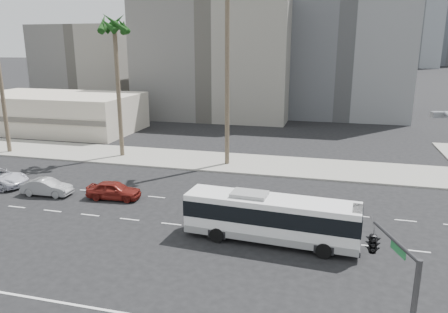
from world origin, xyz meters
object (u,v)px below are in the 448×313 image
(city_bus, at_px, (271,217))
(car_b, at_px, (47,187))
(car_a, at_px, (114,190))
(palm_mid, at_px, (114,29))
(traffic_signal, at_px, (377,247))

(city_bus, height_order, car_b, city_bus)
(car_a, xyz_separation_m, palm_mid, (-5.53, 11.80, 12.25))
(car_b, relative_size, palm_mid, 0.27)
(car_b, xyz_separation_m, palm_mid, (-0.03, 12.35, 12.30))
(car_a, relative_size, traffic_signal, 0.76)
(city_bus, xyz_separation_m, palm_mid, (-18.16, 15.99, 11.40))
(city_bus, xyz_separation_m, traffic_signal, (4.98, -8.75, 2.97))
(car_a, height_order, palm_mid, palm_mid)
(car_b, bearing_deg, city_bus, -104.43)
(car_a, height_order, car_b, car_a)
(car_a, bearing_deg, car_b, 91.11)
(car_a, bearing_deg, traffic_signal, -130.97)
(car_b, bearing_deg, car_a, -87.33)
(traffic_signal, bearing_deg, city_bus, 99.18)
(city_bus, distance_m, car_a, 13.34)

